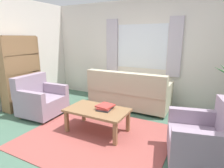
{
  "coord_description": "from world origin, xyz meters",
  "views": [
    {
      "loc": [
        1.6,
        -2.5,
        1.68
      ],
      "look_at": [
        -0.07,
        0.7,
        0.79
      ],
      "focal_mm": 30.23,
      "sensor_mm": 36.0,
      "label": 1
    }
  ],
  "objects_px": {
    "armchair_right": "(205,140)",
    "book_stack_on_table": "(105,107)",
    "bookshelf": "(22,72)",
    "couch": "(129,93)",
    "armchair_left": "(40,99)",
    "coffee_table": "(97,112)"
  },
  "relations": [
    {
      "from": "armchair_right",
      "to": "book_stack_on_table",
      "type": "height_order",
      "value": "armchair_right"
    },
    {
      "from": "book_stack_on_table",
      "to": "bookshelf",
      "type": "xyz_separation_m",
      "value": [
        -2.38,
        0.19,
        0.41
      ]
    },
    {
      "from": "couch",
      "to": "armchair_left",
      "type": "xyz_separation_m",
      "value": [
        -1.56,
        -1.29,
        -0.01
      ]
    },
    {
      "from": "armchair_right",
      "to": "bookshelf",
      "type": "relative_size",
      "value": 0.58
    },
    {
      "from": "coffee_table",
      "to": "book_stack_on_table",
      "type": "bearing_deg",
      "value": 32.46
    },
    {
      "from": "coffee_table",
      "to": "armchair_right",
      "type": "bearing_deg",
      "value": -3.09
    },
    {
      "from": "couch",
      "to": "book_stack_on_table",
      "type": "height_order",
      "value": "couch"
    },
    {
      "from": "couch",
      "to": "coffee_table",
      "type": "relative_size",
      "value": 1.73
    },
    {
      "from": "armchair_left",
      "to": "coffee_table",
      "type": "height_order",
      "value": "armchair_left"
    },
    {
      "from": "armchair_left",
      "to": "couch",
      "type": "bearing_deg",
      "value": -53.61
    },
    {
      "from": "armchair_right",
      "to": "coffee_table",
      "type": "bearing_deg",
      "value": -106.32
    },
    {
      "from": "couch",
      "to": "armchair_right",
      "type": "distance_m",
      "value": 2.26
    },
    {
      "from": "book_stack_on_table",
      "to": "coffee_table",
      "type": "bearing_deg",
      "value": -147.54
    },
    {
      "from": "armchair_left",
      "to": "bookshelf",
      "type": "height_order",
      "value": "bookshelf"
    },
    {
      "from": "armchair_left",
      "to": "bookshelf",
      "type": "relative_size",
      "value": 0.51
    },
    {
      "from": "armchair_left",
      "to": "book_stack_on_table",
      "type": "distance_m",
      "value": 1.66
    },
    {
      "from": "book_stack_on_table",
      "to": "bookshelf",
      "type": "height_order",
      "value": "bookshelf"
    },
    {
      "from": "couch",
      "to": "armchair_right",
      "type": "xyz_separation_m",
      "value": [
        1.72,
        -1.47,
        -0.01
      ]
    },
    {
      "from": "armchair_left",
      "to": "bookshelf",
      "type": "bearing_deg",
      "value": 72.88
    },
    {
      "from": "couch",
      "to": "armchair_right",
      "type": "height_order",
      "value": "couch"
    },
    {
      "from": "couch",
      "to": "coffee_table",
      "type": "xyz_separation_m",
      "value": [
        -0.03,
        -1.38,
        0.01
      ]
    },
    {
      "from": "couch",
      "to": "armchair_left",
      "type": "relative_size",
      "value": 2.15
    }
  ]
}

